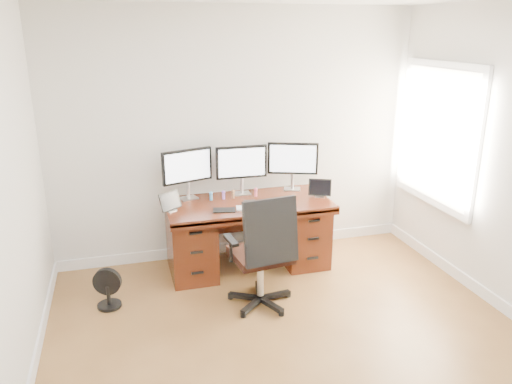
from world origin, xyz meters
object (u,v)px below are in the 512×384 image
object	(u,v)px
monitor_center	(242,164)
keyboard	(252,208)
desk	(248,232)
floor_fan	(108,289)
office_chair	(263,271)

from	to	relation	value
monitor_center	keyboard	distance (m)	0.58
desk	keyboard	bearing A→B (deg)	-94.14
floor_fan	monitor_center	size ratio (longest dim) A/B	0.69
desk	monitor_center	size ratio (longest dim) A/B	3.09
office_chair	monitor_center	distance (m)	1.29
office_chair	keyboard	distance (m)	0.71
keyboard	floor_fan	bearing A→B (deg)	-160.01
desk	office_chair	world-z (taller)	office_chair
monitor_center	keyboard	world-z (taller)	monitor_center
desk	office_chair	distance (m)	0.83
office_chair	monitor_center	bearing A→B (deg)	79.34
floor_fan	keyboard	distance (m)	1.56
desk	monitor_center	xyz separation A→B (m)	(-0.00, 0.24, 0.68)
office_chair	monitor_center	xyz separation A→B (m)	(0.08, 1.07, 0.72)
desk	office_chair	xyz separation A→B (m)	(-0.08, -0.83, -0.04)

